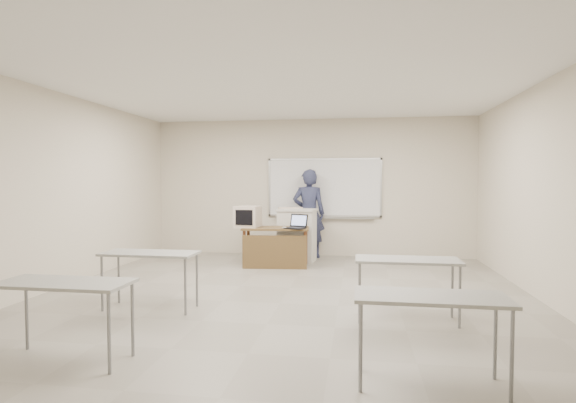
% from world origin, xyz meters
% --- Properties ---
extents(floor, '(7.00, 8.00, 0.01)m').
position_xyz_m(floor, '(0.00, 0.00, -0.01)').
color(floor, gray).
rests_on(floor, ground).
extents(whiteboard, '(2.48, 0.10, 1.31)m').
position_xyz_m(whiteboard, '(0.30, 3.97, 1.48)').
color(whiteboard, white).
rests_on(whiteboard, floor).
extents(student_desks, '(4.40, 2.20, 0.73)m').
position_xyz_m(student_desks, '(-0.00, -1.35, 0.67)').
color(student_desks, gray).
rests_on(student_desks, floor).
extents(instructor_desk, '(1.27, 0.63, 0.75)m').
position_xyz_m(instructor_desk, '(-0.53, 2.49, 0.52)').
color(instructor_desk, brown).
rests_on(instructor_desk, floor).
extents(podium, '(0.76, 0.56, 1.07)m').
position_xyz_m(podium, '(-0.20, 3.20, 0.54)').
color(podium, beige).
rests_on(podium, floor).
extents(crt_monitor, '(0.45, 0.49, 0.42)m').
position_xyz_m(crt_monitor, '(-1.08, 2.61, 0.95)').
color(crt_monitor, '#C4B2A2').
rests_on(crt_monitor, instructor_desk).
extents(laptop, '(0.35, 0.33, 0.26)m').
position_xyz_m(laptop, '(-0.13, 2.48, 0.81)').
color(laptop, black).
rests_on(laptop, instructor_desk).
extents(mouse, '(0.10, 0.07, 0.04)m').
position_xyz_m(mouse, '(-0.33, 2.40, 0.77)').
color(mouse, '#B0B2B8').
rests_on(mouse, instructor_desk).
extents(keyboard, '(0.52, 0.31, 0.03)m').
position_xyz_m(keyboard, '(-0.35, 3.28, 1.09)').
color(keyboard, '#C4B2A2').
rests_on(keyboard, podium).
extents(presenter, '(0.72, 0.49, 1.90)m').
position_xyz_m(presenter, '(-0.01, 3.72, 0.95)').
color(presenter, black).
rests_on(presenter, floor).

